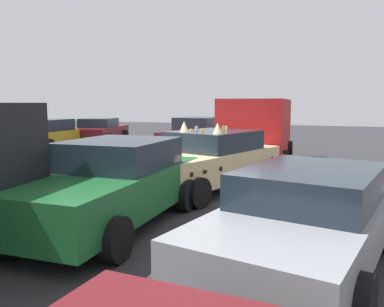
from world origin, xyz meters
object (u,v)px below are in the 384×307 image
object	(u,v)px
parked_sedan_row_back_far	(50,134)
parked_sedan_behind_right	(195,134)
art_car_decorated	(206,160)
parked_sedan_near_left	(111,183)
parked_sedan_near_right	(308,218)
parked_van_near_left	(258,128)
parked_sedan_far_left	(101,131)

from	to	relation	value
parked_sedan_row_back_far	parked_sedan_behind_right	bearing A→B (deg)	-74.58
art_car_decorated	parked_sedan_near_left	xyz separation A→B (m)	(-3.33, 0.59, 0.01)
parked_sedan_near_right	parked_sedan_row_back_far	world-z (taller)	parked_sedan_row_back_far
parked_sedan_near_right	parked_sedan_row_back_far	distance (m)	15.70
art_car_decorated	parked_sedan_row_back_far	bearing A→B (deg)	-102.69
parked_sedan_behind_right	parked_sedan_row_back_far	xyz separation A→B (m)	(-1.86, 6.54, -0.05)
parked_sedan_near_right	parked_van_near_left	bearing A→B (deg)	-152.88
art_car_decorated	parked_sedan_behind_right	bearing A→B (deg)	-140.03
art_car_decorated	parked_sedan_behind_right	distance (m)	8.00
parked_sedan_near_right	parked_sedan_behind_right	bearing A→B (deg)	-141.41
parked_sedan_row_back_far	parked_sedan_near_left	xyz separation A→B (m)	(-8.83, -9.07, 0.05)
parked_sedan_near_left	parked_sedan_far_left	bearing A→B (deg)	-146.95
parked_sedan_near_right	parked_sedan_near_left	xyz separation A→B (m)	(0.70, 3.40, 0.06)
parked_van_near_left	parked_sedan_behind_right	size ratio (longest dim) A/B	1.15
parked_sedan_near_left	parked_sedan_near_right	bearing A→B (deg)	76.29
parked_van_near_left	parked_sedan_far_left	bearing A→B (deg)	61.33
parked_sedan_near_left	art_car_decorated	bearing A→B (deg)	167.84
art_car_decorated	parked_sedan_near_right	bearing A→B (deg)	51.91
art_car_decorated	parked_sedan_row_back_far	world-z (taller)	art_car_decorated
art_car_decorated	parked_sedan_far_left	xyz separation A→B (m)	(8.61, 9.00, -0.06)
art_car_decorated	parked_sedan_far_left	bearing A→B (deg)	-116.77
parked_sedan_behind_right	parked_sedan_row_back_far	world-z (taller)	parked_sedan_behind_right
art_car_decorated	parked_van_near_left	bearing A→B (deg)	-167.86
parked_sedan_behind_right	parked_sedan_far_left	size ratio (longest dim) A/B	0.97
parked_van_near_left	parked_sedan_far_left	xyz separation A→B (m)	(4.17, 9.38, -0.59)
parked_sedan_behind_right	parked_sedan_near_left	world-z (taller)	parked_sedan_behind_right
parked_sedan_row_back_far	parked_sedan_near_right	bearing A→B (deg)	-127.84
parked_van_near_left	parked_sedan_row_back_far	xyz separation A→B (m)	(1.06, 10.04, -0.57)
art_car_decorated	parked_sedan_near_left	distance (m)	3.38
parked_sedan_near_right	parked_sedan_behind_right	size ratio (longest dim) A/B	1.00
parked_sedan_far_left	parked_sedan_row_back_far	bearing A→B (deg)	153.92
art_car_decorated	parked_sedan_far_left	world-z (taller)	art_car_decorated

